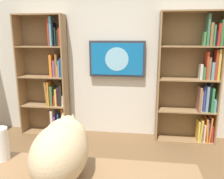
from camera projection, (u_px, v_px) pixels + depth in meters
name	position (u px, v px, depth m)	size (l,w,h in m)	color
wall_back	(114.00, 54.00, 3.67)	(4.52, 0.06, 2.70)	silver
bookshelf_left	(196.00, 81.00, 3.43)	(0.90, 0.28, 1.97)	#937047
bookshelf_right	(49.00, 80.00, 3.74)	(0.78, 0.28, 1.95)	#937047
wall_mounted_tv	(117.00, 59.00, 3.60)	(0.88, 0.07, 0.57)	#333338
cat	(62.00, 149.00, 1.43)	(0.34, 0.63, 0.38)	#D1B284
paper_towel_roll	(1.00, 144.00, 1.65)	(0.11, 0.11, 0.24)	white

